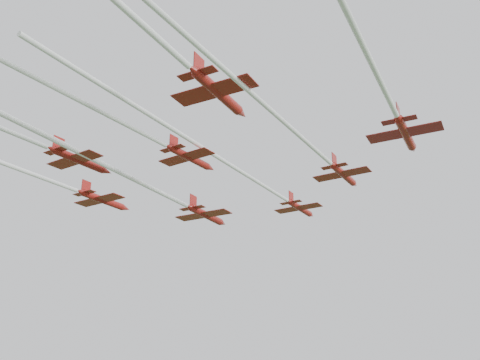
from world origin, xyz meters
The scene contains 7 objects.
jet_lead centered at (1.46, 8.61, 60.27)m, with size 8.55×65.86×2.57m.
jet_row2_left centered at (-9.87, -0.33, 57.65)m, with size 9.91×60.71×2.94m.
jet_row2_right centered at (14.78, -4.90, 59.79)m, with size 8.43×67.62×2.53m.
jet_row3_left centered at (-21.48, -14.36, 58.24)m, with size 8.91×59.06×2.68m.
jet_row3_mid centered at (-1.45, -23.40, 59.32)m, with size 8.13×67.56×2.42m.
jet_row3_right centered at (28.61, -16.02, 58.07)m, with size 9.72×64.27×2.57m.
jet_row4_right centered at (12.51, -30.66, 60.19)m, with size 9.67×62.25×2.86m.
Camera 1 is at (40.29, -57.49, 30.31)m, focal length 40.00 mm.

